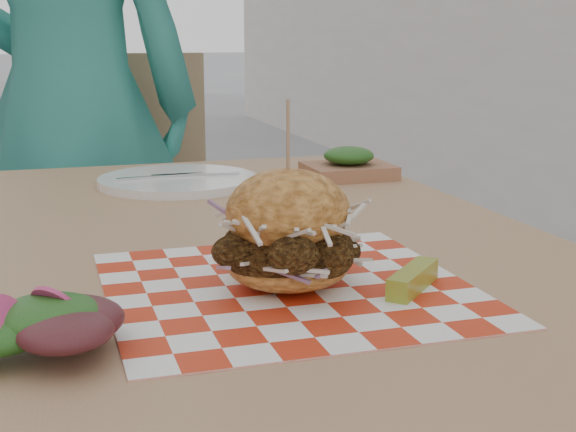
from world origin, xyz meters
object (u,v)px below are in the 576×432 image
object	(u,v)px
diner	(70,105)
sandwich	(288,236)
patio_table	(227,293)
patio_chair	(134,210)

from	to	relation	value
diner	sandwich	distance (m)	1.23
patio_table	sandwich	world-z (taller)	sandwich
patio_table	patio_chair	world-z (taller)	patio_chair
diner	patio_chair	xyz separation A→B (m)	(0.15, 0.10, -0.28)
diner	patio_table	bearing A→B (deg)	112.70
sandwich	patio_table	bearing A→B (deg)	92.57
sandwich	patio_chair	bearing A→B (deg)	90.42
patio_chair	diner	bearing A→B (deg)	-145.85
diner	patio_chair	bearing A→B (deg)	-132.10
patio_table	patio_chair	bearing A→B (deg)	89.96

